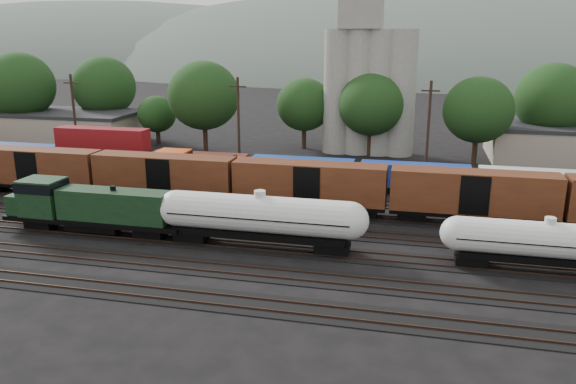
% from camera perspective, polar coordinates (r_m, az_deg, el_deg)
% --- Properties ---
extents(ground, '(600.00, 600.00, 0.00)m').
position_cam_1_polar(ground, '(51.50, 0.28, -3.85)').
color(ground, black).
extents(tracks, '(180.00, 33.20, 0.20)m').
position_cam_1_polar(tracks, '(51.48, 0.28, -3.80)').
color(tracks, black).
rests_on(tracks, ground).
extents(green_locomotive, '(16.90, 2.98, 4.47)m').
position_cam_1_polar(green_locomotive, '(53.07, -19.96, -1.33)').
color(green_locomotive, black).
rests_on(green_locomotive, ground).
extents(tank_car_a, '(17.90, 3.20, 4.69)m').
position_cam_1_polar(tank_car_a, '(46.36, -2.84, -2.50)').
color(tank_car_a, silver).
rests_on(tank_car_a, ground).
extents(tank_car_b, '(15.53, 2.78, 4.07)m').
position_cam_1_polar(tank_car_b, '(45.90, 24.87, -4.64)').
color(tank_car_b, silver).
rests_on(tank_car_b, ground).
extents(orange_locomotive, '(17.52, 2.92, 4.38)m').
position_cam_1_polar(orange_locomotive, '(63.24, -7.92, 2.09)').
color(orange_locomotive, black).
rests_on(orange_locomotive, ground).
extents(boxcar_string, '(122.80, 2.90, 4.20)m').
position_cam_1_polar(boxcar_string, '(63.52, -18.75, 2.02)').
color(boxcar_string, black).
rests_on(boxcar_string, ground).
extents(container_wall, '(165.60, 2.60, 5.80)m').
position_cam_1_polar(container_wall, '(64.82, 3.71, 2.60)').
color(container_wall, black).
rests_on(container_wall, ground).
extents(grain_silo, '(13.40, 5.00, 29.00)m').
position_cam_1_polar(grain_silo, '(83.85, 8.14, 11.48)').
color(grain_silo, '#99968C').
rests_on(grain_silo, ground).
extents(industrial_sheds, '(119.38, 17.26, 5.10)m').
position_cam_1_polar(industrial_sheds, '(83.96, 10.14, 5.41)').
color(industrial_sheds, '#9E937F').
rests_on(industrial_sheds, ground).
extents(tree_band, '(163.77, 19.83, 14.53)m').
position_cam_1_polar(tree_band, '(85.35, 1.86, 9.31)').
color(tree_band, black).
rests_on(tree_band, ground).
extents(utility_poles, '(122.20, 0.36, 12.00)m').
position_cam_1_polar(utility_poles, '(71.00, 4.27, 6.74)').
color(utility_poles, black).
rests_on(utility_poles, ground).
extents(distant_hills, '(860.00, 286.00, 130.00)m').
position_cam_1_polar(distant_hills, '(309.90, 15.63, 8.17)').
color(distant_hills, '#59665B').
rests_on(distant_hills, ground).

